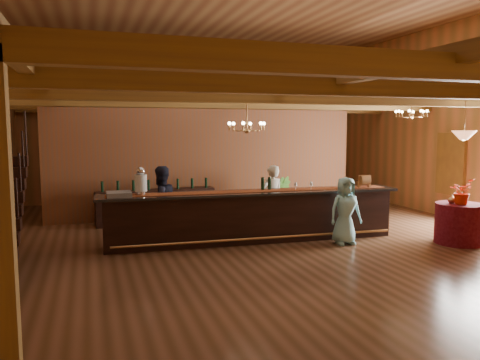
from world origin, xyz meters
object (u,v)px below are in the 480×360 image
object	(u,v)px
raffle_drum	(364,180)
round_table	(459,223)
beverage_dispenser	(141,182)
pendant_lamp	(464,135)
chandelier_right	(411,113)
bartender	(272,199)
guest	(345,211)
chandelier_left	(247,126)
floor_plant	(278,197)
staff_second	(161,203)
backbar_shelf	(156,206)
tasting_bar	(253,216)

from	to	relation	value
raffle_drum	round_table	xyz separation A→B (m)	(1.56, -1.40, -0.87)
beverage_dispenser	pendant_lamp	bearing A→B (deg)	-14.83
chandelier_right	bartender	size ratio (longest dim) A/B	0.48
chandelier_right	guest	world-z (taller)	chandelier_right
pendant_lamp	chandelier_left	bearing A→B (deg)	166.23
chandelier_left	floor_plant	xyz separation A→B (m)	(1.88, 2.73, -1.99)
raffle_drum	round_table	distance (m)	2.27
pendant_lamp	beverage_dispenser	bearing A→B (deg)	165.17
chandelier_right	round_table	bearing A→B (deg)	-96.31
guest	floor_plant	bearing A→B (deg)	99.02
beverage_dispenser	pendant_lamp	xyz separation A→B (m)	(6.75, -1.79, 0.97)
raffle_drum	staff_second	size ratio (longest dim) A/B	0.20
backbar_shelf	chandelier_right	distance (m)	7.18
raffle_drum	bartender	distance (m)	2.25
tasting_bar	floor_plant	xyz separation A→B (m)	(1.56, 2.26, 0.03)
backbar_shelf	chandelier_right	bearing A→B (deg)	-25.23
raffle_drum	chandelier_left	xyz separation A→B (m)	(-3.05, -0.27, 1.28)
chandelier_right	floor_plant	xyz separation A→B (m)	(-2.96, 1.79, -2.32)
bartender	staff_second	xyz separation A→B (m)	(-2.73, 0.05, 0.02)
chandelier_right	floor_plant	size ratio (longest dim) A/B	0.65
tasting_bar	chandelier_right	distance (m)	5.12
chandelier_right	staff_second	xyz separation A→B (m)	(-6.48, 0.37, -2.09)
beverage_dispenser	bartender	xyz separation A→B (m)	(3.23, 0.61, -0.60)
bartender	guest	size ratio (longest dim) A/B	1.11
tasting_bar	raffle_drum	xyz separation A→B (m)	(2.74, -0.20, 0.74)
pendant_lamp	guest	bearing A→B (deg)	163.10
staff_second	guest	distance (m)	4.17
chandelier_left	pendant_lamp	size ratio (longest dim) A/B	0.89
tasting_bar	backbar_shelf	bearing A→B (deg)	125.27
raffle_drum	pendant_lamp	world-z (taller)	pendant_lamp
round_table	bartender	size ratio (longest dim) A/B	0.63
chandelier_left	bartender	bearing A→B (deg)	49.30
chandelier_left	chandelier_right	size ratio (longest dim) A/B	1.00
round_table	floor_plant	size ratio (longest dim) A/B	0.84
chandelier_right	pendant_lamp	world-z (taller)	same
round_table	guest	size ratio (longest dim) A/B	0.69
beverage_dispenser	chandelier_right	bearing A→B (deg)	2.33
backbar_shelf	guest	world-z (taller)	guest
round_table	guest	world-z (taller)	guest
staff_second	beverage_dispenser	bearing A→B (deg)	24.87
backbar_shelf	guest	bearing A→B (deg)	-50.13
chandelier_right	guest	xyz separation A→B (m)	(-2.67, -1.33, -2.19)
bartender	backbar_shelf	bearing A→B (deg)	-49.10
pendant_lamp	bartender	world-z (taller)	pendant_lamp
tasting_bar	round_table	distance (m)	4.58
raffle_drum	guest	size ratio (longest dim) A/B	0.23
tasting_bar	round_table	world-z (taller)	tasting_bar
raffle_drum	chandelier_left	bearing A→B (deg)	-174.86
chandelier_right	pendant_lamp	bearing A→B (deg)	-96.31
raffle_drum	floor_plant	size ratio (longest dim) A/B	0.28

